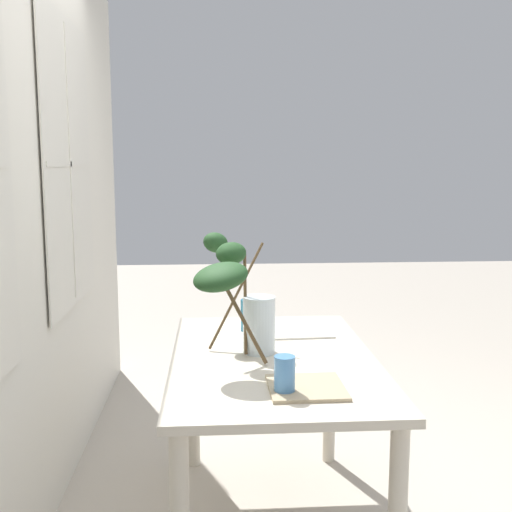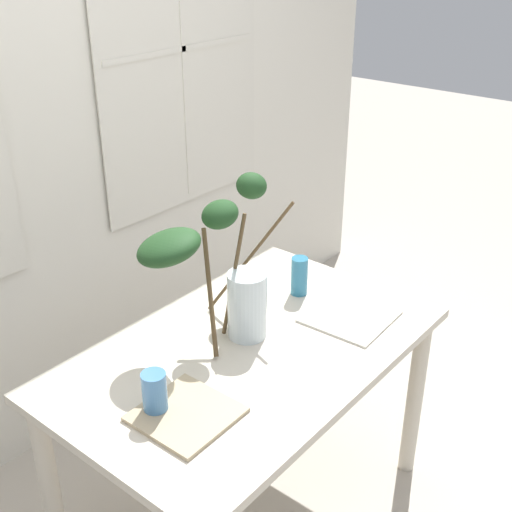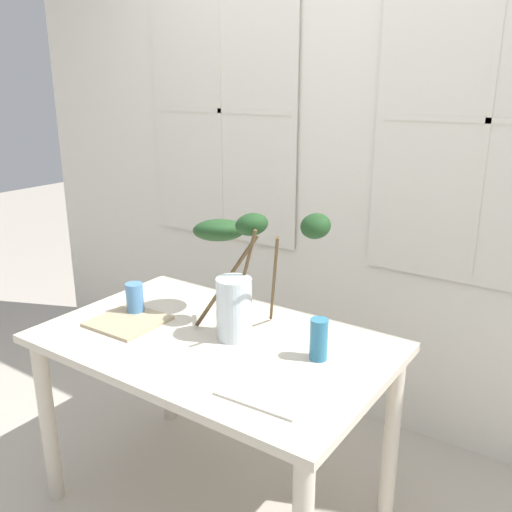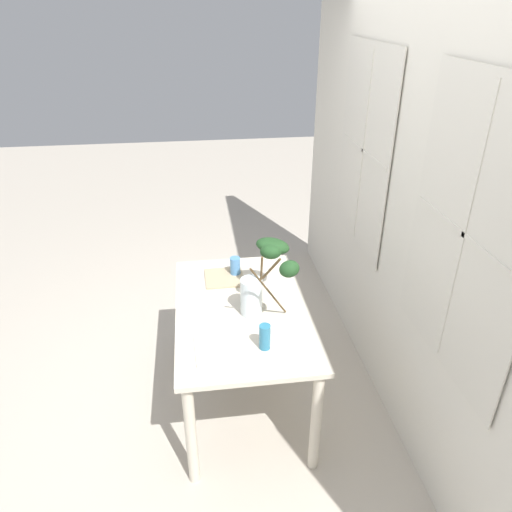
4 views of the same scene
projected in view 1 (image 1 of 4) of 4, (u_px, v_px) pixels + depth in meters
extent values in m
cube|color=silver|center=(11.00, 221.00, 2.36)|extent=(4.21, 0.12, 2.63)
cube|color=silver|center=(68.00, 164.00, 3.00)|extent=(0.88, 0.01, 1.32)
cube|color=silver|center=(69.00, 164.00, 3.00)|extent=(0.95, 0.01, 1.39)
cube|color=silver|center=(70.00, 164.00, 3.00)|extent=(0.02, 0.01, 1.32)
cube|color=silver|center=(70.00, 164.00, 3.00)|extent=(0.88, 0.01, 0.02)
cube|color=beige|center=(273.00, 360.00, 2.51)|extent=(1.31, 0.82, 0.03)
cylinder|color=beige|center=(330.00, 394.00, 3.17)|extent=(0.06, 0.06, 0.73)
cylinder|color=beige|center=(193.00, 397.00, 3.13)|extent=(0.06, 0.06, 0.73)
cylinder|color=silver|center=(259.00, 325.00, 2.54)|extent=(0.13, 0.13, 0.24)
cylinder|color=silver|center=(259.00, 342.00, 2.55)|extent=(0.12, 0.12, 0.08)
cylinder|color=brown|center=(245.00, 302.00, 2.53)|extent=(0.13, 0.01, 0.41)
ellipsoid|color=#1E421E|center=(231.00, 253.00, 2.49)|extent=(0.14, 0.13, 0.12)
cylinder|color=brown|center=(241.00, 315.00, 2.43)|extent=(0.18, 0.21, 0.35)
ellipsoid|color=#1E421E|center=(221.00, 277.00, 2.31)|extent=(0.31, 0.31, 0.15)
cylinder|color=brown|center=(237.00, 295.00, 2.64)|extent=(0.19, 0.25, 0.43)
ellipsoid|color=#1E421E|center=(216.00, 243.00, 2.72)|extent=(0.16, 0.17, 0.13)
cylinder|color=#4C84BC|center=(285.00, 375.00, 2.09)|extent=(0.07, 0.07, 0.13)
cylinder|color=teal|center=(247.00, 315.00, 2.88)|extent=(0.06, 0.06, 0.15)
cube|color=tan|center=(306.00, 387.00, 2.14)|extent=(0.27, 0.27, 0.01)
cube|color=silver|center=(299.00, 330.00, 2.88)|extent=(0.29, 0.29, 0.01)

